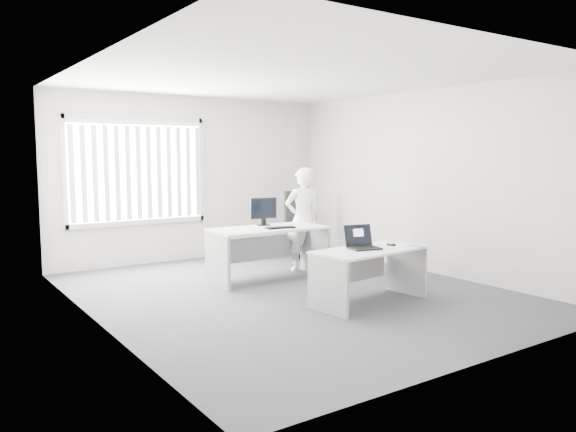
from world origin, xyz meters
TOP-DOWN VIEW (x-y plane):
  - ground at (0.00, 0.00)m, footprint 6.00×6.00m
  - wall_back at (0.00, 3.00)m, footprint 5.00×0.02m
  - wall_front at (0.00, -3.00)m, footprint 5.00×0.02m
  - wall_left at (-2.50, 0.00)m, footprint 0.02×6.00m
  - wall_right at (2.50, 0.00)m, footprint 0.02×6.00m
  - ceiling at (0.00, 0.00)m, footprint 5.00×6.00m
  - window at (-1.00, 2.96)m, footprint 2.32×0.06m
  - blinds at (-1.00, 2.90)m, footprint 2.20×0.10m
  - desk_near at (0.49, -0.95)m, footprint 1.54×0.85m
  - desk_far at (0.16, 0.83)m, footprint 1.71×0.84m
  - office_chair at (1.65, 2.07)m, footprint 0.71×0.71m
  - person at (0.98, 1.11)m, footprint 0.66×0.50m
  - laptop at (0.41, -0.95)m, footprint 0.43×0.40m
  - paper_sheet at (0.90, -1.03)m, footprint 0.39×0.35m
  - mouse at (0.87, -0.94)m, footprint 0.07×0.11m
  - booklet at (1.11, -1.15)m, footprint 0.15×0.21m
  - keyboard at (0.25, 0.65)m, footprint 0.45×0.20m
  - monitor at (0.23, 1.07)m, footprint 0.43×0.19m

SIDE VIEW (x-z plane):
  - ground at x=0.00m, z-range 0.00..0.00m
  - office_chair at x=1.65m, z-range -0.22..0.95m
  - desk_near at x=0.49m, z-range 0.15..0.82m
  - desk_far at x=0.16m, z-range 0.17..0.93m
  - paper_sheet at x=0.90m, z-range 0.67..0.67m
  - booklet at x=1.11m, z-range 0.67..0.68m
  - mouse at x=0.87m, z-range 0.67..0.72m
  - keyboard at x=0.25m, z-range 0.77..0.79m
  - person at x=0.98m, z-range 0.00..1.61m
  - laptop at x=0.41m, z-range 0.67..0.96m
  - monitor at x=0.23m, z-range 0.77..1.18m
  - wall_back at x=0.00m, z-range 0.00..2.80m
  - wall_front at x=0.00m, z-range 0.00..2.80m
  - wall_left at x=-2.50m, z-range 0.00..2.80m
  - wall_right at x=2.50m, z-range 0.00..2.80m
  - blinds at x=-1.00m, z-range 0.77..2.27m
  - window at x=-1.00m, z-range 0.67..2.43m
  - ceiling at x=0.00m, z-range 2.79..2.81m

